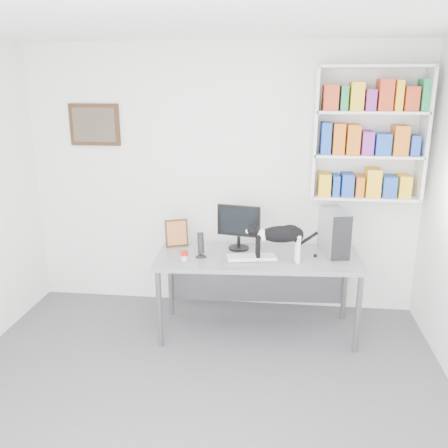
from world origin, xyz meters
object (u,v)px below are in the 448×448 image
object	(u,v)px
bookshelf	(369,134)
pc_tower	(334,232)
speaker	(201,244)
monitor	(239,227)
desk	(257,294)
keyboard	(252,257)
soup_can	(184,256)
cat	(279,243)
leaning_print	(177,232)

from	to	relation	value
bookshelf	pc_tower	world-z (taller)	bookshelf
speaker	monitor	bearing A→B (deg)	14.08
bookshelf	desk	distance (m)	1.83
bookshelf	keyboard	world-z (taller)	bookshelf
bookshelf	monitor	xyz separation A→B (m)	(-1.18, -0.31, -0.86)
soup_can	cat	size ratio (longest dim) A/B	0.16
bookshelf	pc_tower	distance (m)	0.97
leaning_print	cat	distance (m)	1.05
bookshelf	soup_can	xyz separation A→B (m)	(-1.64, -0.67, -1.03)
keyboard	leaning_print	xyz separation A→B (m)	(-0.75, 0.28, 0.12)
desk	keyboard	size ratio (longest dim) A/B	4.22
bookshelf	desk	xyz separation A→B (m)	(-0.99, -0.48, -1.46)
desk	soup_can	bearing A→B (deg)	-166.93
cat	desk	bearing A→B (deg)	135.30
desk	soup_can	xyz separation A→B (m)	(-0.65, -0.19, 0.43)
speaker	keyboard	bearing A→B (deg)	-24.80
desk	bookshelf	bearing A→B (deg)	22.66
keyboard	soup_can	bearing A→B (deg)	178.83
cat	bookshelf	bearing A→B (deg)	28.95
bookshelf	keyboard	size ratio (longest dim) A/B	2.82
monitor	leaning_print	world-z (taller)	monitor
keyboard	soup_can	world-z (taller)	soup_can
desk	monitor	world-z (taller)	monitor
pc_tower	speaker	bearing A→B (deg)	179.35
desk	keyboard	bearing A→B (deg)	-125.50
monitor	leaning_print	distance (m)	0.62
leaning_print	cat	size ratio (longest dim) A/B	0.48
bookshelf	cat	xyz separation A→B (m)	(-0.80, -0.62, -0.90)
monitor	keyboard	size ratio (longest dim) A/B	1.00
monitor	speaker	distance (m)	0.43
monitor	soup_can	size ratio (longest dim) A/B	4.84
pc_tower	soup_can	bearing A→B (deg)	-177.50
desk	pc_tower	distance (m)	0.93
speaker	soup_can	size ratio (longest dim) A/B	2.66
monitor	soup_can	bearing A→B (deg)	-130.38
monitor	cat	size ratio (longest dim) A/B	0.77
desk	pc_tower	xyz separation A→B (m)	(0.69, 0.16, 0.60)
desk	soup_can	size ratio (longest dim) A/B	20.39
leaning_print	soup_can	world-z (taller)	leaning_print
cat	soup_can	bearing A→B (deg)	174.72
keyboard	leaning_print	size ratio (longest dim) A/B	1.61
desk	speaker	bearing A→B (deg)	-173.80
pc_tower	cat	bearing A→B (deg)	-161.53
keyboard	pc_tower	bearing A→B (deg)	6.79
bookshelf	speaker	xyz separation A→B (m)	(-1.51, -0.57, -0.95)
cat	leaning_print	bearing A→B (deg)	152.45
monitor	soup_can	distance (m)	0.61
monitor	keyboard	xyz separation A→B (m)	(0.14, -0.26, -0.20)
pc_tower	monitor	bearing A→B (deg)	166.74
speaker	leaning_print	distance (m)	0.40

